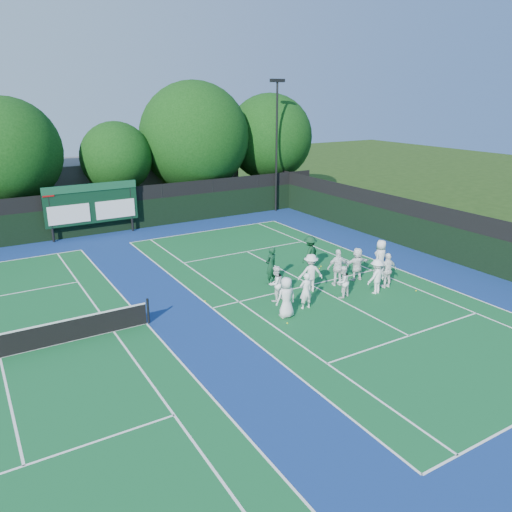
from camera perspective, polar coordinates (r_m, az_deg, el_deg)
ground at (r=24.32m, az=7.72°, el=-4.05°), size 120.00×120.00×0.00m
court_apron at (r=22.18m, az=-6.25°, el=-6.23°), size 34.00×32.00×0.01m
near_court at (r=25.04m, az=6.30°, el=-3.29°), size 11.05×23.85×0.01m
left_court at (r=20.57m, az=-27.22°, el=-10.32°), size 11.05×23.85×0.01m
back_fence at (r=35.32m, az=-16.71°, el=4.68°), size 34.00×0.08×3.00m
divider_fence_right at (r=30.70m, az=19.94°, el=2.40°), size 0.08×32.00×3.00m
scoreboard at (r=34.52m, az=-18.28°, el=5.66°), size 6.00×0.21×3.55m
clubhouse at (r=43.81m, az=-14.44°, el=8.23°), size 18.00×6.00×4.00m
light_pole_right at (r=39.76m, az=2.38°, el=14.07°), size 1.20×0.30×10.12m
tree_b at (r=37.36m, az=-26.39°, el=10.34°), size 7.15×7.15×8.99m
tree_c at (r=38.73m, az=-15.49°, el=10.63°), size 5.19×5.19×7.21m
tree_d at (r=40.75m, az=-6.91°, el=13.06°), size 8.57×8.57×10.10m
tree_e at (r=44.12m, az=1.67°, el=13.19°), size 7.30×7.30×9.15m
tennis_ball_0 at (r=20.89m, az=3.60°, el=-7.67°), size 0.07×0.07×0.07m
tennis_ball_1 at (r=27.32m, az=7.25°, el=-1.42°), size 0.07×0.07×0.07m
tennis_ball_2 at (r=25.32m, az=17.82°, el=-3.79°), size 0.07×0.07×0.07m
tennis_ball_3 at (r=23.06m, az=-5.85°, el=-5.15°), size 0.07×0.07×0.07m
tennis_ball_4 at (r=27.65m, az=7.44°, el=-1.19°), size 0.07×0.07×0.07m
player_front_0 at (r=21.16m, az=3.48°, el=-4.75°), size 0.90×0.60×1.80m
player_front_1 at (r=22.08m, az=5.71°, el=-3.99°), size 0.63×0.44×1.66m
player_front_2 at (r=23.51m, az=9.87°, el=-2.92°), size 0.86×0.74×1.55m
player_front_3 at (r=24.29m, az=13.61°, el=-2.28°), size 1.17×0.76×1.71m
player_front_4 at (r=25.12m, az=14.80°, el=-1.61°), size 1.06×0.50×1.76m
player_back_0 at (r=22.80m, az=2.26°, el=-3.17°), size 0.94×0.81×1.67m
player_back_1 at (r=23.96m, az=6.26°, el=-1.93°), size 1.37×1.07×1.87m
player_back_2 at (r=24.86m, az=9.36°, el=-1.31°), size 1.18×0.76×1.88m
player_back_3 at (r=25.80m, az=11.46°, el=-0.90°), size 1.64×0.70×1.72m
player_back_4 at (r=26.86m, az=14.05°, el=-0.14°), size 1.05×0.84×1.87m
coach_left at (r=24.72m, az=1.72°, el=-1.12°), size 0.80×0.64×1.93m
coach_right at (r=26.63m, az=6.18°, el=0.24°), size 1.45×1.16×1.96m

